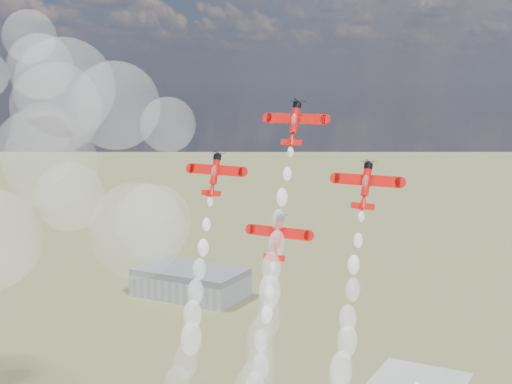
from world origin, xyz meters
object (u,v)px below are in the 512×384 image
object	(u,v)px
plane_left	(215,174)
plane_right	(366,184)
plane_lead	(294,122)
plane_slot	(278,236)
hangar	(190,282)

from	to	relation	value
plane_left	plane_right	xyz separation A→B (m)	(29.17, 0.00, 0.00)
plane_lead	plane_left	world-z (taller)	plane_lead
plane_left	plane_right	bearing A→B (deg)	0.00
plane_right	plane_left	bearing A→B (deg)	180.00
plane_lead	plane_slot	world-z (taller)	plane_lead
plane_lead	hangar	bearing A→B (deg)	128.72
plane_left	plane_right	size ratio (longest dim) A/B	1.00
plane_lead	plane_left	bearing A→B (deg)	-167.33
plane_lead	plane_left	size ratio (longest dim) A/B	1.00
plane_right	hangar	bearing A→B (deg)	131.26
plane_left	plane_slot	size ratio (longest dim) A/B	1.00
plane_lead	plane_slot	distance (m)	20.42
hangar	plane_lead	xyz separation A→B (m)	(124.31, -155.03, 85.71)
plane_lead	plane_slot	bearing A→B (deg)	-90.00
plane_left	hangar	bearing A→B (deg)	124.73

